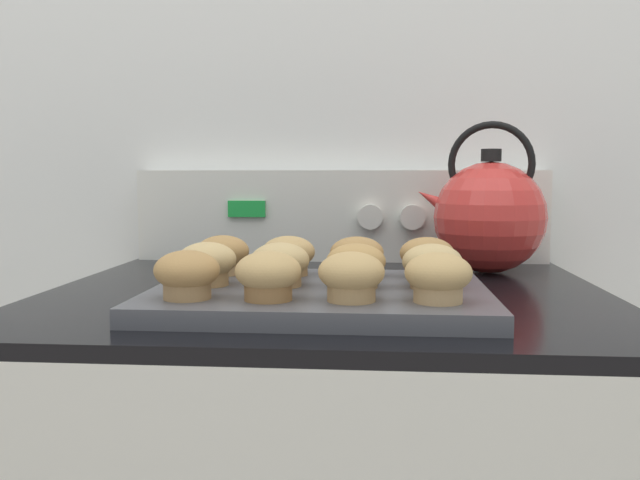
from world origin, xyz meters
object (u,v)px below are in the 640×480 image
Objects in this scene: muffin_r1_c1 at (280,264)px; muffin_r0_c3 at (438,277)px; muffin_r2_c1 at (288,255)px; muffin_r1_c3 at (432,266)px; muffin_r2_c3 at (427,257)px; tea_kettle at (489,215)px; muffin_r1_c2 at (356,265)px; muffin_r1_c0 at (207,263)px; muffin_r0_c2 at (351,276)px; muffin_r0_c0 at (187,274)px; muffin_r0_c1 at (268,275)px; muffin_r2_c0 at (223,254)px; muffin_pan at (317,296)px; muffin_r2_c2 at (357,256)px.

muffin_r0_c3 is at bearing -26.15° from muffin_r1_c1.
muffin_r0_c3 and muffin_r2_c1 have the same top height.
muffin_r1_c3 is (0.00, 0.09, 0.00)m from muffin_r0_c3.
muffin_r2_c1 is (-0.00, 0.09, 0.00)m from muffin_r1_c1.
muffin_r2_c3 is (-0.00, 0.09, 0.00)m from muffin_r1_c3.
muffin_r1_c2 is at bearing -124.57° from tea_kettle.
muffin_r1_c0 and muffin_r1_c1 have the same top height.
muffin_r1_c2 is (0.00, 0.09, 0.00)m from muffin_r0_c2.
muffin_r1_c3 is at bearing 2.93° from muffin_r1_c2.
muffin_r0_c1 is (0.09, -0.00, 0.00)m from muffin_r0_c0.
muffin_r1_c2 is 0.36m from tea_kettle.
muffin_r1_c0 is 0.18m from muffin_r1_c2.
muffin_r0_c2 is 1.00× the size of muffin_r0_c3.
muffin_r2_c0 is (-0.09, 0.19, 0.00)m from muffin_r0_c1.
muffin_r1_c0 is 0.13m from muffin_r2_c1.
muffin_r1_c1 is 1.00× the size of muffin_r2_c1.
muffin_r0_c1 and muffin_r2_c3 have the same top height.
muffin_r1_c3 is at bearing 0.77° from muffin_pan.
muffin_r0_c1 is 1.00× the size of muffin_r0_c3.
muffin_r2_c2 is at bearing 179.87° from muffin_r2_c3.
muffin_r1_c2 is at bearing 44.13° from muffin_r0_c1.
muffin_r0_c2 is 0.20m from muffin_r2_c3.
muffin_r1_c2 and muffin_r2_c3 have the same top height.
muffin_r1_c0 is 1.00× the size of muffin_r2_c2.
muffin_r0_c1 is 0.30× the size of tea_kettle.
muffin_r1_c1 and muffin_r2_c0 have the same top height.
muffin_r0_c3 is at bearing -62.63° from muffin_r2_c2.
muffin_r2_c3 is (0.09, 0.09, 0.00)m from muffin_r1_c2.
muffin_r1_c3 is at bearing 89.50° from muffin_r0_c3.
muffin_r0_c1 and muffin_r1_c0 have the same top height.
muffin_pan is 5.59× the size of muffin_r0_c0.
muffin_r2_c0 is 1.00× the size of muffin_r2_c3.
muffin_r0_c2 is at bearing -90.10° from muffin_r2_c2.
muffin_r2_c3 is at bearing -0.65° from muffin_r2_c1.
muffin_r2_c3 is (0.28, 0.09, 0.00)m from muffin_r1_c0.
muffin_r2_c3 is at bearing 18.14° from muffin_r1_c0.
tea_kettle is (0.21, 0.39, 0.04)m from muffin_r0_c2.
tea_kettle is (0.30, 0.29, 0.04)m from muffin_r1_c1.
muffin_r1_c1 is (-0.05, 0.00, 0.04)m from muffin_pan.
muffin_r1_c1 is at bearing 178.74° from muffin_pan.
muffin_r2_c3 is (0.09, -0.00, 0.00)m from muffin_r2_c2.
muffin_r2_c1 is at bearing 135.73° from muffin_r0_c3.
muffin_r1_c2 is at bearing 136.43° from muffin_r0_c3.
muffin_r0_c1 and muffin_r0_c2 have the same top height.
muffin_r0_c1 is at bearing -63.32° from muffin_r2_c0.
muffin_r0_c3 is 0.09m from muffin_r1_c3.
muffin_r0_c0 is at bearing -179.60° from muffin_r0_c2.
muffin_r0_c3 is 1.00× the size of muffin_r2_c3.
muffin_r0_c3 is at bearing -90.19° from muffin_r2_c3.
muffin_r2_c3 is at bearing 45.23° from muffin_r1_c2.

